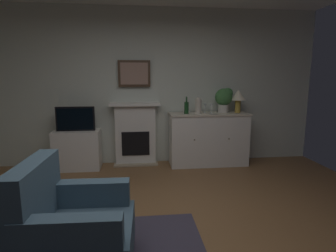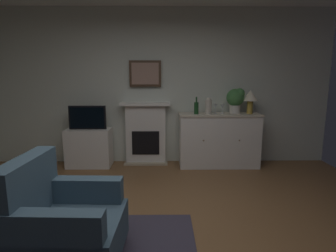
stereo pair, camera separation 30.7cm
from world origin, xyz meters
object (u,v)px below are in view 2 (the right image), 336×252
table_lamp (250,97)px  wine_glass_center (222,107)px  tv_set (87,118)px  fireplace_unit (146,133)px  potted_plant_small (236,98)px  vase_decorative (208,106)px  armchair (63,223)px  wine_glass_left (216,106)px  wine_bottle (196,108)px  framed_picture (145,74)px  sideboard_cabinet (219,140)px  tv_cabinet (89,147)px

table_lamp → wine_glass_center: table_lamp is taller
tv_set → fireplace_unit: bearing=10.8°
wine_glass_center → potted_plant_small: potted_plant_small is taller
vase_decorative → armchair: (-1.56, -2.54, -0.68)m
potted_plant_small → fireplace_unit: bearing=175.2°
wine_glass_left → potted_plant_small: (0.35, 0.02, 0.13)m
table_lamp → wine_bottle: table_lamp is taller
framed_picture → fireplace_unit: bearing=-90.0°
sideboard_cabinet → wine_bottle: (-0.41, -0.05, 0.57)m
sideboard_cabinet → potted_plant_small: potted_plant_small is taller
wine_glass_left → framed_picture: bearing=170.8°
table_lamp → wine_bottle: (-0.92, -0.05, -0.17)m
table_lamp → potted_plant_small: size_ratio=0.93×
wine_bottle → tv_set: 1.85m
table_lamp → wine_glass_left: bearing=177.4°
framed_picture → potted_plant_small: bearing=-6.5°
vase_decorative → table_lamp: bearing=4.0°
fireplace_unit → potted_plant_small: bearing=-4.8°
table_lamp → armchair: (-2.28, -2.59, -0.82)m
sideboard_cabinet → table_lamp: table_lamp is taller
framed_picture → armchair: (-0.49, -2.81, -1.21)m
wine_glass_center → fireplace_unit: bearing=172.2°
table_lamp → armchair: size_ratio=0.43×
fireplace_unit → tv_cabinet: fireplace_unit is taller
vase_decorative → tv_set: bearing=178.8°
fireplace_unit → potted_plant_small: (1.55, -0.13, 0.63)m
wine_bottle → tv_set: (-1.85, 0.04, -0.17)m
fireplace_unit → table_lamp: (1.79, -0.18, 0.65)m
fireplace_unit → table_lamp: size_ratio=2.75×
vase_decorative → framed_picture: bearing=165.7°
sideboard_cabinet → tv_set: (-2.25, -0.01, 0.40)m
table_lamp → armchair: bearing=-131.3°
fireplace_unit → wine_glass_left: bearing=-7.1°
wine_bottle → armchair: bearing=-118.1°
framed_picture → tv_cabinet: 1.61m
wine_glass_center → potted_plant_small: bearing=11.5°
wine_bottle → tv_cabinet: wine_bottle is taller
sideboard_cabinet → armchair: sideboard_cabinet is taller
fireplace_unit → wine_glass_left: (1.21, -0.15, 0.50)m
wine_glass_left → wine_glass_center: size_ratio=1.00×
wine_glass_left → potted_plant_small: potted_plant_small is taller
wine_glass_center → armchair: size_ratio=0.18×
table_lamp → wine_glass_center: 0.50m
fireplace_unit → tv_cabinet: (-0.97, -0.16, -0.22)m
table_lamp → tv_cabinet: 2.90m
framed_picture → potted_plant_small: framed_picture is taller
tv_set → table_lamp: bearing=0.2°
wine_glass_center → armchair: (-1.80, -2.59, -0.66)m
wine_glass_center → wine_bottle: bearing=-174.6°
fireplace_unit → wine_glass_left: fireplace_unit is taller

